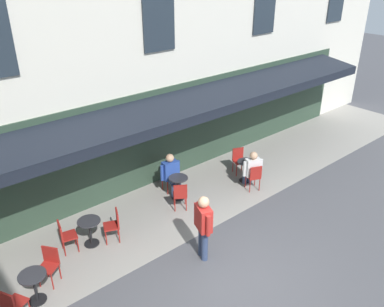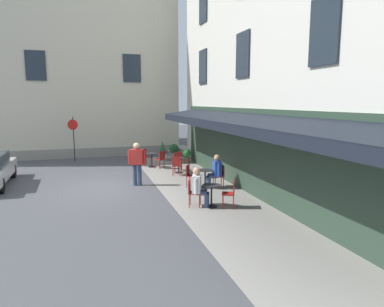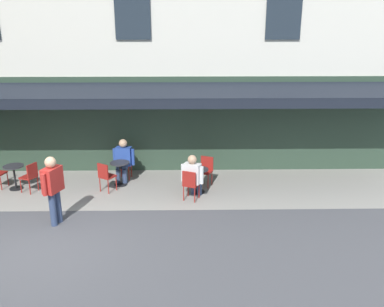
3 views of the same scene
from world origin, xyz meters
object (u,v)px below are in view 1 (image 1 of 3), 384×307
at_px(seated_patron_in_blue, 171,173).
at_px(walking_pedestrian_in_red, 203,223).
at_px(cafe_table_streetside, 34,284).
at_px(seated_companion_in_white, 252,168).
at_px(cafe_table_near_entrance, 246,168).
at_px(cafe_chair_red_under_awning, 239,158).
at_px(cafe_chair_red_by_window, 11,303).
at_px(cafe_chair_red_kerbside, 180,194).
at_px(cafe_chair_red_facing_street, 168,175).
at_px(cafe_chair_red_back_row, 254,175).
at_px(cafe_chair_red_corner_right, 114,223).
at_px(cafe_table_far_end, 178,185).
at_px(cafe_table_mid_terrace, 90,229).
at_px(cafe_chair_red_near_door, 65,234).
at_px(cafe_chair_red_corner_left, 49,262).

bearing_deg(seated_patron_in_blue, walking_pedestrian_in_red, 66.35).
height_order(cafe_table_streetside, seated_companion_in_white, seated_companion_in_white).
distance_m(cafe_table_near_entrance, cafe_chair_red_under_awning, 0.63).
height_order(seated_companion_in_white, walking_pedestrian_in_red, walking_pedestrian_in_red).
xyz_separation_m(cafe_chair_red_by_window, cafe_chair_red_kerbside, (-5.22, -1.01, 0.00)).
height_order(cafe_chair_red_under_awning, cafe_chair_red_facing_street, same).
relative_size(cafe_chair_red_back_row, cafe_chair_red_facing_street, 1.00).
xyz_separation_m(cafe_chair_red_corner_right, cafe_table_streetside, (2.42, 0.73, -0.06)).
relative_size(cafe_table_near_entrance, walking_pedestrian_in_red, 0.42).
relative_size(cafe_chair_red_under_awning, cafe_table_far_end, 1.21).
distance_m(cafe_table_mid_terrace, seated_companion_in_white, 5.47).
distance_m(cafe_table_streetside, walking_pedestrian_in_red, 4.02).
distance_m(cafe_chair_red_corner_right, walking_pedestrian_in_red, 2.48).
xyz_separation_m(cafe_chair_red_near_door, cafe_chair_red_by_window, (1.79, 1.42, 0.00)).
xyz_separation_m(cafe_table_streetside, cafe_chair_red_corner_left, (-0.51, -0.38, 0.06)).
bearing_deg(cafe_chair_red_corner_right, cafe_chair_red_by_window, 18.97).
relative_size(cafe_chair_red_by_window, cafe_chair_red_facing_street, 1.00).
relative_size(cafe_chair_red_corner_left, cafe_chair_red_facing_street, 1.00).
bearing_deg(cafe_chair_red_corner_right, seated_companion_in_white, 174.16).
bearing_deg(cafe_table_streetside, cafe_chair_red_facing_street, -159.78).
bearing_deg(cafe_chair_red_near_door, cafe_chair_red_under_awning, -179.33).
bearing_deg(cafe_chair_red_back_row, cafe_chair_red_corner_right, -8.31).
height_order(cafe_chair_red_corner_right, cafe_table_streetside, cafe_chair_red_corner_right).
bearing_deg(seated_companion_in_white, cafe_chair_red_back_row, 67.25).
bearing_deg(cafe_chair_red_corner_left, walking_pedestrian_in_red, 152.75).
distance_m(cafe_chair_red_kerbside, walking_pedestrian_in_red, 2.26).
xyz_separation_m(cafe_chair_red_under_awning, cafe_chair_red_corner_left, (7.16, 0.82, 0.00)).
distance_m(cafe_table_streetside, seated_companion_in_white, 7.26).
distance_m(cafe_chair_red_kerbside, seated_companion_in_white, 2.65).
bearing_deg(cafe_chair_red_near_door, cafe_chair_red_kerbside, 173.24).
bearing_deg(seated_patron_in_blue, cafe_table_streetside, 18.14).
distance_m(cafe_chair_red_facing_street, seated_patron_in_blue, 0.28).
distance_m(cafe_chair_red_corner_left, seated_companion_in_white, 6.75).
relative_size(cafe_table_near_entrance, seated_companion_in_white, 0.57).
xyz_separation_m(cafe_table_near_entrance, cafe_chair_red_corner_left, (6.91, 0.25, 0.06)).
distance_m(cafe_table_mid_terrace, cafe_chair_red_corner_left, 1.47).
bearing_deg(cafe_chair_red_corner_left, cafe_table_near_entrance, -177.96).
height_order(cafe_chair_red_by_window, cafe_chair_red_kerbside, same).
bearing_deg(cafe_chair_red_by_window, cafe_table_mid_terrace, -151.96).
bearing_deg(seated_companion_in_white, cafe_table_mid_terrace, -7.88).
distance_m(cafe_table_near_entrance, cafe_chair_red_corner_left, 6.91).
relative_size(cafe_chair_red_near_door, cafe_chair_red_kerbside, 1.00).
xyz_separation_m(cafe_chair_red_under_awning, cafe_chair_red_kerbside, (3.02, 0.48, 0.00)).
bearing_deg(walking_pedestrian_in_red, cafe_chair_red_corner_right, -56.59).
bearing_deg(cafe_table_far_end, cafe_table_near_entrance, 165.53).
distance_m(cafe_table_near_entrance, cafe_table_streetside, 7.44).
height_order(cafe_chair_red_under_awning, cafe_chair_red_corner_left, same).
relative_size(cafe_table_near_entrance, cafe_chair_red_under_awning, 0.82).
relative_size(cafe_chair_red_under_awning, cafe_table_mid_terrace, 1.21).
relative_size(cafe_table_mid_terrace, cafe_table_streetside, 1.00).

